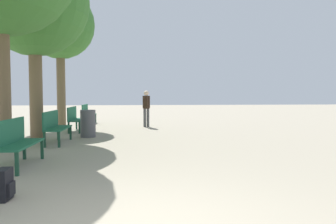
{
  "coord_description": "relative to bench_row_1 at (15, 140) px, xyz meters",
  "views": [
    {
      "loc": [
        0.2,
        -3.27,
        1.47
      ],
      "look_at": [
        1.04,
        5.86,
        0.96
      ],
      "focal_mm": 35.0,
      "sensor_mm": 36.0,
      "label": 1
    }
  ],
  "objects": [
    {
      "name": "bench_row_2",
      "position": [
        0.0,
        3.14,
        0.0
      ],
      "size": [
        0.48,
        1.64,
        0.96
      ],
      "color": "#1E6042",
      "rests_on": "ground_plane"
    },
    {
      "name": "pedestrian_near",
      "position": [
        2.83,
        7.75,
        0.37
      ],
      "size": [
        0.33,
        0.27,
        1.61
      ],
      "color": "#4C4C4C",
      "rests_on": "ground_plane"
    },
    {
      "name": "bench_row_4",
      "position": [
        0.0,
        9.43,
        0.0
      ],
      "size": [
        0.48,
        1.64,
        0.96
      ],
      "color": "#1E6042",
      "rests_on": "ground_plane"
    },
    {
      "name": "bench_row_3",
      "position": [
        0.0,
        6.29,
        0.0
      ],
      "size": [
        0.48,
        1.64,
        0.96
      ],
      "color": "#1E6042",
      "rests_on": "ground_plane"
    },
    {
      "name": "tree_row_2",
      "position": [
        -0.88,
        4.35,
        3.89
      ],
      "size": [
        3.55,
        3.55,
        6.26
      ],
      "color": "brown",
      "rests_on": "ground_plane"
    },
    {
      "name": "trash_bin",
      "position": [
        0.76,
        4.51,
        -0.09
      ],
      "size": [
        0.51,
        0.51,
        0.92
      ],
      "color": "#4C4C51",
      "rests_on": "ground_plane"
    },
    {
      "name": "tree_row_3",
      "position": [
        -0.88,
        7.9,
        3.87
      ],
      "size": [
        2.97,
        2.97,
        5.96
      ],
      "color": "brown",
      "rests_on": "ground_plane"
    },
    {
      "name": "backpack",
      "position": [
        0.61,
        -2.14,
        -0.34
      ],
      "size": [
        0.2,
        0.31,
        0.43
      ],
      "color": "black",
      "rests_on": "ground_plane"
    },
    {
      "name": "bench_row_1",
      "position": [
        0.0,
        0.0,
        0.0
      ],
      "size": [
        0.48,
        1.64,
        0.96
      ],
      "color": "#1E6042",
      "rests_on": "ground_plane"
    }
  ]
}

